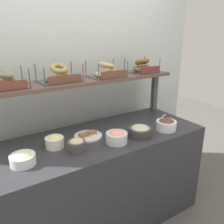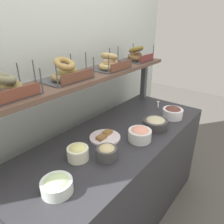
# 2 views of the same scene
# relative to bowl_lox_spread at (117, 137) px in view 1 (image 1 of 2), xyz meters

# --- Properties ---
(ground_plane) EXTENTS (8.00, 8.00, 0.00)m
(ground_plane) POSITION_rel_bowl_lox_spread_xyz_m (-0.05, 0.17, -0.90)
(ground_plane) COLOR #595651
(back_wall) EXTENTS (2.98, 0.06, 2.40)m
(back_wall) POSITION_rel_bowl_lox_spread_xyz_m (-0.05, 0.72, 0.30)
(back_wall) COLOR silver
(back_wall) RESTS_ON ground_plane
(deli_counter) EXTENTS (1.78, 0.70, 0.85)m
(deli_counter) POSITION_rel_bowl_lox_spread_xyz_m (-0.05, 0.17, -0.48)
(deli_counter) COLOR #2D2D33
(deli_counter) RESTS_ON ground_plane
(shelf_riser_right) EXTENTS (0.05, 0.05, 0.40)m
(shelf_riser_right) POSITION_rel_bowl_lox_spread_xyz_m (0.78, 0.44, 0.15)
(shelf_riser_right) COLOR #4C4C51
(shelf_riser_right) RESTS_ON deli_counter
(upper_shelf) EXTENTS (1.74, 0.32, 0.03)m
(upper_shelf) POSITION_rel_bowl_lox_spread_xyz_m (-0.05, 0.44, 0.36)
(upper_shelf) COLOR brown
(upper_shelf) RESTS_ON shelf_riser_left
(bowl_lox_spread) EXTENTS (0.17, 0.17, 0.10)m
(bowl_lox_spread) POSITION_rel_bowl_lox_spread_xyz_m (0.00, 0.00, 0.00)
(bowl_lox_spread) COLOR silver
(bowl_lox_spread) RESTS_ON deli_counter
(bowl_scallion_spread) EXTENTS (0.16, 0.16, 0.09)m
(bowl_scallion_spread) POSITION_rel_bowl_lox_spread_xyz_m (-0.68, 0.07, -0.01)
(bowl_scallion_spread) COLOR white
(bowl_scallion_spread) RESTS_ON deli_counter
(bowl_hummus) EXTENTS (0.13, 0.13, 0.10)m
(bowl_hummus) POSITION_rel_bowl_lox_spread_xyz_m (-0.31, 0.05, -0.00)
(bowl_hummus) COLOR #4A4A49
(bowl_hummus) RESTS_ON deli_counter
(bowl_tuna_salad) EXTENTS (0.20, 0.20, 0.09)m
(bowl_tuna_salad) POSITION_rel_bowl_lox_spread_xyz_m (0.23, -0.00, -0.01)
(bowl_tuna_salad) COLOR #3B393A
(bowl_tuna_salad) RESTS_ON deli_counter
(bowl_egg_salad) EXTENTS (0.14, 0.14, 0.10)m
(bowl_egg_salad) POSITION_rel_bowl_lox_spread_xyz_m (-0.43, 0.19, -0.00)
(bowl_egg_salad) COLOR white
(bowl_egg_salad) RESTS_ON deli_counter
(bowl_chocolate_spread) EXTENTS (0.17, 0.17, 0.10)m
(bowl_chocolate_spread) POSITION_rel_bowl_lox_spread_xyz_m (0.50, -0.03, 0.00)
(bowl_chocolate_spread) COLOR white
(bowl_chocolate_spread) RESTS_ON deli_counter
(serving_plate_white) EXTENTS (0.23, 0.23, 0.04)m
(serving_plate_white) POSITION_rel_bowl_lox_spread_xyz_m (-0.14, 0.21, -0.04)
(serving_plate_white) COLOR white
(serving_plate_white) RESTS_ON deli_counter
(serving_spoon_near_plate) EXTENTS (0.17, 0.09, 0.01)m
(serving_spoon_near_plate) POSITION_rel_bowl_lox_spread_xyz_m (0.71, 0.21, -0.04)
(serving_spoon_near_plate) COLOR #B7B7BC
(serving_spoon_near_plate) RESTS_ON deli_counter
(bagel_basket_poppy) EXTENTS (0.31, 0.25, 0.14)m
(bagel_basket_poppy) POSITION_rel_bowl_lox_spread_xyz_m (-0.67, 0.44, 0.42)
(bagel_basket_poppy) COLOR #4C4C51
(bagel_basket_poppy) RESTS_ON upper_shelf
(bagel_basket_everything) EXTENTS (0.32, 0.25, 0.15)m
(bagel_basket_everything) POSITION_rel_bowl_lox_spread_xyz_m (-0.26, 0.45, 0.43)
(bagel_basket_everything) COLOR #4C4C51
(bagel_basket_everything) RESTS_ON upper_shelf
(bagel_basket_plain) EXTENTS (0.30, 0.26, 0.14)m
(bagel_basket_plain) POSITION_rel_bowl_lox_spread_xyz_m (0.17, 0.42, 0.42)
(bagel_basket_plain) COLOR #4C4C51
(bagel_basket_plain) RESTS_ON upper_shelf
(bagel_basket_cinnamon_raisin) EXTENTS (0.28, 0.26, 0.15)m
(bagel_basket_cinnamon_raisin) POSITION_rel_bowl_lox_spread_xyz_m (0.58, 0.43, 0.43)
(bagel_basket_cinnamon_raisin) COLOR #4C4C51
(bagel_basket_cinnamon_raisin) RESTS_ON upper_shelf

